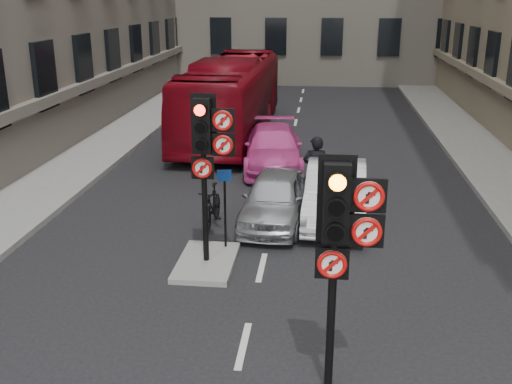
% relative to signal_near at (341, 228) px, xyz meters
% --- Properties ---
extents(pavement_left, '(3.00, 50.00, 0.16)m').
position_rel_signal_near_xyz_m(pavement_left, '(-8.69, 11.01, -2.50)').
color(pavement_left, gray).
rests_on(pavement_left, ground).
extents(centre_island, '(1.20, 2.00, 0.12)m').
position_rel_signal_near_xyz_m(centre_island, '(-2.69, 4.01, -2.52)').
color(centre_island, gray).
rests_on(centre_island, ground).
extents(signal_near, '(0.91, 0.40, 3.58)m').
position_rel_signal_near_xyz_m(signal_near, '(0.00, 0.00, 0.00)').
color(signal_near, black).
rests_on(signal_near, ground).
extents(signal_far, '(0.91, 0.40, 3.58)m').
position_rel_signal_near_xyz_m(signal_far, '(-2.60, 4.00, 0.12)').
color(signal_far, black).
rests_on(signal_far, centre_island).
extents(car_silver, '(1.76, 3.85, 1.28)m').
position_rel_signal_near_xyz_m(car_silver, '(-1.44, 6.71, -1.94)').
color(car_silver, '#989B9F').
rests_on(car_silver, ground).
extents(car_white, '(1.67, 4.35, 1.41)m').
position_rel_signal_near_xyz_m(car_white, '(0.10, 7.17, -1.88)').
color(car_white, silver).
rests_on(car_white, ground).
extents(car_pink, '(2.34, 4.81, 1.35)m').
position_rel_signal_near_xyz_m(car_pink, '(-1.89, 11.67, -1.91)').
color(car_pink, '#D43E94').
rests_on(car_pink, ground).
extents(bus_red, '(2.90, 11.25, 3.12)m').
position_rel_signal_near_xyz_m(bus_red, '(-3.99, 16.31, -1.02)').
color(bus_red, maroon).
rests_on(bus_red, ground).
extents(motorcycle, '(0.56, 1.77, 1.05)m').
position_rel_signal_near_xyz_m(motorcycle, '(-2.96, 6.23, -2.06)').
color(motorcycle, black).
rests_on(motorcycle, ground).
extents(motorcyclist, '(0.73, 0.51, 1.93)m').
position_rel_signal_near_xyz_m(motorcyclist, '(-0.44, 8.21, -1.62)').
color(motorcyclist, black).
rests_on(motorcyclist, ground).
extents(info_sign, '(0.31, 0.12, 1.82)m').
position_rel_signal_near_xyz_m(info_sign, '(-2.39, 4.74, -1.28)').
color(info_sign, black).
rests_on(info_sign, centre_island).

